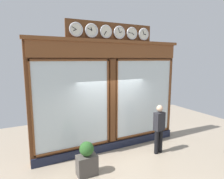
{
  "coord_description": "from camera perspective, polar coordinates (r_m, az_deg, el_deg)",
  "views": [
    {
      "loc": [
        2.96,
        5.81,
        3.21
      ],
      "look_at": [
        0.0,
        0.0,
        2.18
      ],
      "focal_mm": 30.97,
      "sensor_mm": 36.0,
      "label": 1
    }
  ],
  "objects": [
    {
      "name": "shop_facade",
      "position": [
        6.75,
        -0.48,
        -1.65
      ],
      "size": [
        5.51,
        0.42,
        4.39
      ],
      "color": "#5B3319",
      "rests_on": "ground_plane"
    },
    {
      "name": "planter_box",
      "position": [
        5.83,
        -7.4,
        -21.26
      ],
      "size": [
        0.56,
        0.36,
        0.57
      ],
      "primitive_type": "cube",
      "color": "#4C4742",
      "rests_on": "ground_plane"
    },
    {
      "name": "planter_shrub",
      "position": [
        5.6,
        -7.51,
        -16.96
      ],
      "size": [
        0.4,
        0.4,
        0.4
      ],
      "primitive_type": "sphere",
      "color": "#285623",
      "rests_on": "planter_box"
    },
    {
      "name": "pedestrian",
      "position": [
        6.87,
        13.72,
        -10.69
      ],
      "size": [
        0.38,
        0.26,
        1.69
      ],
      "color": "black",
      "rests_on": "ground_plane"
    }
  ]
}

